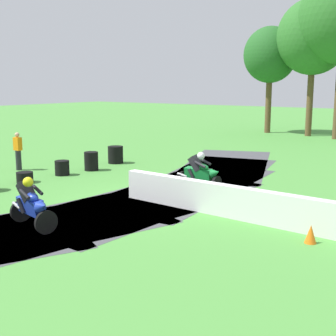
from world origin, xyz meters
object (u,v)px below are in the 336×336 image
tire_stack_mid_b (25,177)px  track_marshal (18,151)px  tire_stack_extra_b (116,155)px  traffic_cone (311,234)px  tire_stack_far (62,168)px  motorcycle_lead_blue (32,204)px  motorcycle_chase_green (200,172)px  tire_stack_extra_a (91,161)px

tire_stack_mid_b → track_marshal: 2.81m
tire_stack_extra_b → traffic_cone: tire_stack_extra_b is taller
tire_stack_far → tire_stack_extra_b: (-0.14, 3.41, 0.10)m
motorcycle_lead_blue → motorcycle_chase_green: size_ratio=1.01×
tire_stack_extra_a → tire_stack_extra_b: (-0.36, 1.96, 0.00)m
tire_stack_far → tire_stack_extra_a: size_ratio=0.75×
motorcycle_chase_green → track_marshal: 8.53m
tire_stack_far → traffic_cone: (10.91, -2.18, -0.08)m
tire_stack_mid_b → traffic_cone: traffic_cone is taller
motorcycle_chase_green → tire_stack_extra_a: bearing=174.1°
motorcycle_chase_green → track_marshal: (-8.45, -1.15, 0.16)m
tire_stack_extra_b → motorcycle_lead_blue: bearing=-60.6°
tire_stack_extra_b → traffic_cone: 12.38m
tire_stack_extra_b → track_marshal: bearing=-121.3°
tire_stack_far → tire_stack_extra_b: bearing=92.3°
motorcycle_chase_green → traffic_cone: 5.74m
motorcycle_chase_green → tire_stack_mid_b: motorcycle_chase_green is taller
motorcycle_lead_blue → motorcycle_chase_green: (1.33, 6.07, 0.00)m
motorcycle_chase_green → traffic_cone: bearing=-31.9°
tire_stack_mid_b → traffic_cone: size_ratio=1.40×
motorcycle_lead_blue → traffic_cone: (6.19, 3.05, -0.44)m
tire_stack_extra_a → tire_stack_extra_b: bearing=100.4°
tire_stack_far → tire_stack_extra_b: 3.41m
tire_stack_extra_a → track_marshal: size_ratio=0.49×
tire_stack_mid_b → tire_stack_extra_a: size_ratio=0.77×
motorcycle_chase_green → tire_stack_far: (-6.05, -0.85, -0.36)m
tire_stack_extra_a → traffic_cone: bearing=-18.7°
tire_stack_mid_b → tire_stack_extra_b: 5.19m
tire_stack_mid_b → traffic_cone: bearing=-2.1°
motorcycle_lead_blue → tire_stack_far: 7.05m
tire_stack_far → motorcycle_lead_blue: bearing=-47.9°
tire_stack_far → track_marshal: size_ratio=0.37×
traffic_cone → tire_stack_extra_b: bearing=153.2°
motorcycle_chase_green → tire_stack_extra_b: 6.71m
traffic_cone → tire_stack_far: bearing=168.7°
motorcycle_chase_green → track_marshal: bearing=-172.2°
tire_stack_extra_a → traffic_cone: (10.68, -3.62, -0.18)m
motorcycle_chase_green → motorcycle_lead_blue: bearing=-102.4°
track_marshal → traffic_cone: track_marshal is taller
motorcycle_lead_blue → traffic_cone: bearing=26.2°
motorcycle_lead_blue → tire_stack_extra_b: bearing=119.4°
tire_stack_far → tire_stack_extra_a: bearing=81.2°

